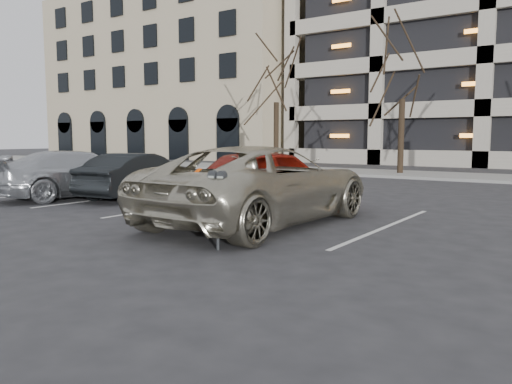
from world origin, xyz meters
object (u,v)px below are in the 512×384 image
(suv_silver, at_px, (262,185))
(car_dark, at_px, (139,175))
(tree_a, at_px, (276,60))
(parking_meter, at_px, (218,191))
(tree_b, at_px, (404,52))
(car_silver, at_px, (80,174))
(car_red, at_px, (270,179))

(suv_silver, bearing_deg, car_dark, -15.60)
(tree_a, relative_size, parking_meter, 6.59)
(parking_meter, xyz_separation_m, car_dark, (-6.36, 4.08, -0.29))
(tree_b, height_order, suv_silver, tree_b)
(tree_b, bearing_deg, suv_silver, -81.99)
(suv_silver, bearing_deg, car_silver, -4.54)
(tree_a, bearing_deg, parking_meter, -60.09)
(tree_b, relative_size, car_red, 1.75)
(car_red, bearing_deg, suv_silver, 130.42)
(car_dark, bearing_deg, suv_silver, 155.93)
(suv_silver, xyz_separation_m, car_red, (-0.90, 1.69, -0.04))
(parking_meter, xyz_separation_m, suv_silver, (-0.85, 2.49, -0.15))
(tree_b, height_order, car_silver, tree_b)
(tree_a, distance_m, suv_silver, 18.07)
(suv_silver, relative_size, car_silver, 1.21)
(car_dark, distance_m, car_silver, 1.78)
(car_silver, bearing_deg, parking_meter, 171.13)
(parking_meter, bearing_deg, car_silver, 151.67)
(tree_b, distance_m, parking_meter, 18.13)
(tree_a, relative_size, tree_b, 1.04)
(car_silver, bearing_deg, car_red, -157.21)
(suv_silver, bearing_deg, tree_a, -57.97)
(suv_silver, bearing_deg, parking_meter, 109.21)
(tree_b, bearing_deg, car_silver, -109.19)
(suv_silver, xyz_separation_m, car_dark, (-5.51, 1.58, -0.15))
(tree_a, distance_m, car_silver, 15.23)
(car_dark, bearing_deg, car_red, 173.33)
(parking_meter, xyz_separation_m, car_red, (-1.75, 4.19, -0.19))
(tree_b, height_order, parking_meter, tree_b)
(car_silver, bearing_deg, tree_b, -96.49)
(tree_b, xyz_separation_m, suv_silver, (2.08, -14.75, -4.91))
(parking_meter, bearing_deg, car_red, 105.95)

